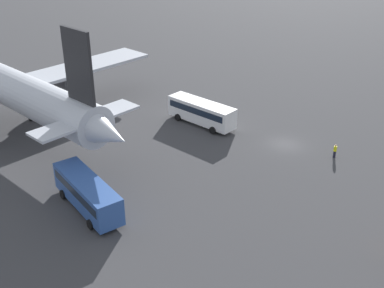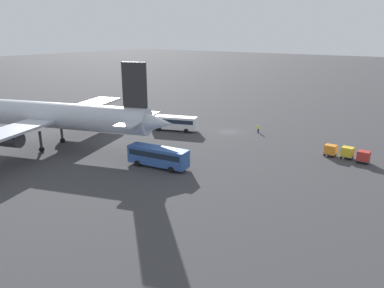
# 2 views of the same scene
# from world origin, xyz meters

# --- Properties ---
(ground_plane) EXTENTS (600.00, 600.00, 0.00)m
(ground_plane) POSITION_xyz_m (0.00, 0.00, 0.00)
(ground_plane) COLOR #38383A
(shuttle_bus_near) EXTENTS (10.59, 5.86, 3.25)m
(shuttle_bus_near) POSITION_xyz_m (10.62, 6.24, 1.94)
(shuttle_bus_near) COLOR white
(shuttle_bus_near) RESTS_ON ground
(shuttle_bus_far) EXTENTS (10.68, 4.04, 3.31)m
(shuttle_bus_far) POSITION_xyz_m (-1.67, 26.46, 1.98)
(shuttle_bus_far) COLOR #2D5199
(shuttle_bus_far) RESTS_ON ground
(worker_person) EXTENTS (0.38, 0.38, 1.74)m
(worker_person) POSITION_xyz_m (-5.62, -2.98, 0.87)
(worker_person) COLOR #1E1E2D
(worker_person) RESTS_ON ground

